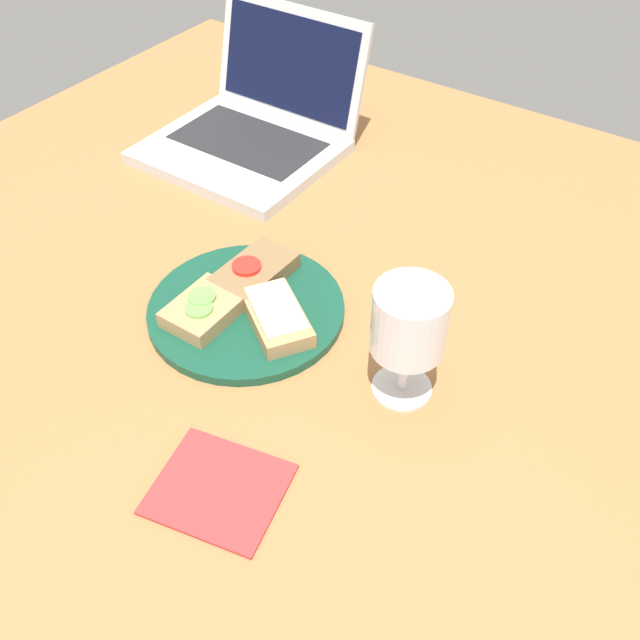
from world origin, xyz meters
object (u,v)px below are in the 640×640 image
Objects in this scene: plate at (246,309)px; napkin at (219,489)px; sandwich_with_cheese at (277,316)px; wine_glass at (409,325)px; sandwich_with_cucumber at (204,309)px; sandwich_with_tomato at (254,272)px; laptop at (253,129)px.

plate is 27.02cm from napkin.
sandwich_with_cheese is 19.59cm from wine_glass.
plate is at bearing 55.19° from sandwich_with_cucumber.
sandwich_with_tomato reaches higher than sandwich_with_cucumber.
plate is at bearing 122.44° from napkin.
sandwich_with_tomato is 37.02cm from laptop.
sandwich_with_cucumber is 0.32× the size of laptop.
wine_glass reaches higher than sandwich_with_cucumber.
sandwich_with_cheese reaches higher than sandwich_with_cucumber.
wine_glass is 1.15× the size of napkin.
laptop is 69.34cm from napkin.
sandwich_with_cucumber is 0.65× the size of wine_glass.
sandwich_with_tomato is 9.36cm from sandwich_with_cucumber.
laptop is (-25.38, 33.83, 2.85)cm from plate.
napkin is (16.84, -27.67, -2.30)cm from sandwich_with_tomato.
sandwich_with_cucumber is at bearing -59.82° from laptop.
laptop is (-48.75, 33.72, -6.97)cm from wine_glass.
sandwich_with_tomato is (-7.75, 5.30, -0.19)cm from sandwich_with_cheese.
sandwich_with_cucumber is (-8.51, -4.03, -0.19)cm from sandwich_with_cheese.
napkin is (9.09, -22.37, -2.49)cm from sandwich_with_cheese.
plate is 42.39cm from laptop.
laptop is (-22.27, 38.29, 1.01)cm from sandwich_with_cucumber.
napkin is at bearing -57.56° from plate.
sandwich_with_cucumber is at bearing -124.81° from plate.
sandwich_with_tomato reaches higher than napkin.
sandwich_with_tomato is at bearing -51.51° from laptop.
laptop is at bearing 145.33° from wine_glass.
sandwich_with_tomato is 0.77× the size of wine_glass.
sandwich_with_tomato is 0.89× the size of napkin.
wine_glass reaches higher than sandwich_with_cheese.
sandwich_with_cheese is at bearing 112.12° from napkin.
wine_glass is (23.37, 0.11, 9.82)cm from plate.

